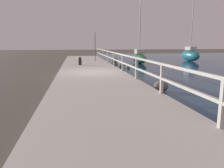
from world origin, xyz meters
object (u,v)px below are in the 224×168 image
object	(u,v)px
sailboat_green	(139,58)
mooring_bollard	(80,61)
dock_lamp	(95,40)
sailboat_teal	(190,55)

from	to	relation	value
sailboat_green	mooring_bollard	bearing A→B (deg)	-145.57
mooring_bollard	dock_lamp	world-z (taller)	dock_lamp
mooring_bollard	sailboat_teal	distance (m)	14.02
mooring_bollard	sailboat_green	bearing A→B (deg)	31.56
dock_lamp	sailboat_teal	distance (m)	11.44
mooring_bollard	sailboat_teal	xyz separation A→B (m)	(12.87, 5.57, 0.11)
sailboat_teal	sailboat_green	bearing A→B (deg)	-168.68
mooring_bollard	sailboat_teal	size ratio (longest dim) A/B	0.10
sailboat_teal	dock_lamp	bearing A→B (deg)	-176.34
mooring_bollard	dock_lamp	size ratio (longest dim) A/B	0.23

